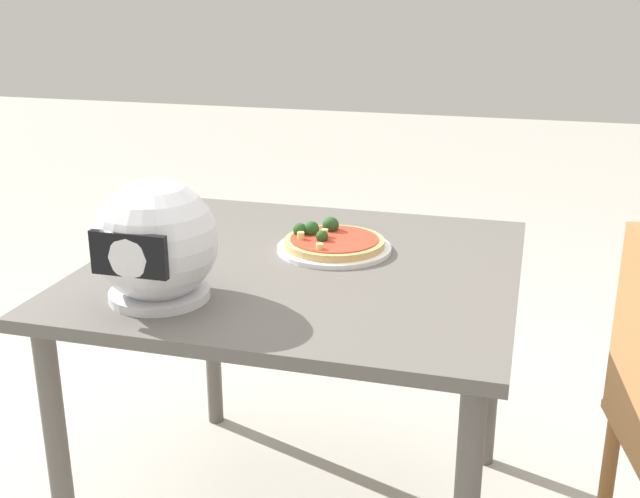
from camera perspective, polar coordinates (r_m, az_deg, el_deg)
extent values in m
cube|color=#5B5651|center=(1.90, -1.09, -1.44)|extent=(1.01, 0.98, 0.03)
cylinder|color=#5B5651|center=(2.38, 12.45, -7.52)|extent=(0.05, 0.05, 0.73)
cylinder|color=#5B5651|center=(2.56, -7.90, -5.24)|extent=(0.05, 0.05, 0.73)
cylinder|color=#5B5651|center=(1.91, -18.37, -15.22)|extent=(0.05, 0.05, 0.73)
cylinder|color=white|center=(1.98, 1.04, 0.04)|extent=(0.29, 0.29, 0.01)
cylinder|color=tan|center=(1.98, 1.05, 0.46)|extent=(0.25, 0.25, 0.02)
cylinder|color=red|center=(1.97, 1.05, 0.74)|extent=(0.22, 0.22, 0.00)
sphere|color=#234C1E|center=(2.01, -0.64, 1.47)|extent=(0.04, 0.04, 0.04)
sphere|color=#234C1E|center=(2.01, -1.48, 1.40)|extent=(0.04, 0.04, 0.04)
sphere|color=#234C1E|center=(1.96, 0.15, 0.92)|extent=(0.03, 0.03, 0.03)
sphere|color=#234C1E|center=(2.04, 0.78, 1.75)|extent=(0.04, 0.04, 0.04)
cylinder|color=#E0D172|center=(1.97, -1.41, 0.99)|extent=(0.02, 0.02, 0.02)
cylinder|color=#E0D172|center=(1.89, -0.02, 0.21)|extent=(0.02, 0.02, 0.01)
cylinder|color=#E0D172|center=(1.98, 0.34, 1.17)|extent=(0.02, 0.02, 0.02)
sphere|color=silver|center=(1.68, -11.85, 0.63)|extent=(0.26, 0.26, 0.26)
cylinder|color=silver|center=(1.72, -11.58, -3.21)|extent=(0.22, 0.22, 0.02)
cube|color=black|center=(1.58, -13.74, -0.41)|extent=(0.16, 0.02, 0.09)
cylinder|color=#996638|center=(2.14, 20.08, -16.09)|extent=(0.04, 0.04, 0.43)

